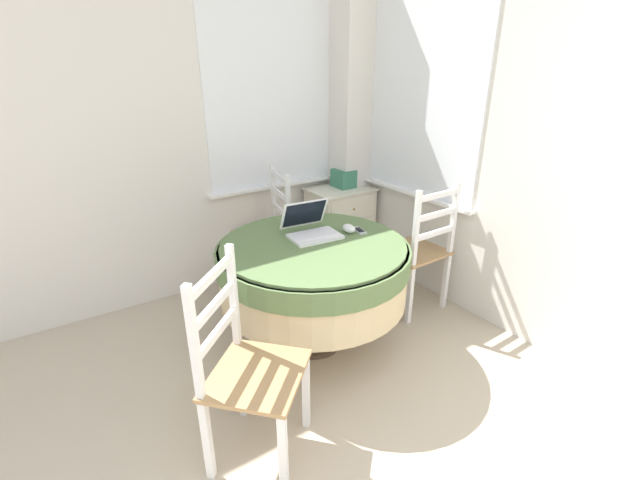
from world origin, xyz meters
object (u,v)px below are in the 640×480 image
computer_mouse (349,228)px  corner_cabinet (340,226)px  laptop (311,228)px  storage_box (344,178)px  dining_chair_near_back_window (266,234)px  dining_chair_camera_near (247,370)px  cell_phone (359,230)px  round_dining_table (313,267)px  dining_chair_near_right_window (418,251)px

computer_mouse → corner_cabinet: size_ratio=0.15×
laptop → storage_box: bearing=43.8°
laptop → dining_chair_near_back_window: bearing=85.7°
laptop → dining_chair_camera_near: (-0.76, -0.65, -0.30)m
cell_phone → round_dining_table: bearing=179.6°
laptop → round_dining_table: bearing=-117.4°
cell_phone → corner_cabinet: size_ratio=0.18×
corner_cabinet → storage_box: (0.06, 0.03, 0.43)m
dining_chair_near_right_window → corner_cabinet: bearing=89.7°
dining_chair_near_right_window → dining_chair_camera_near: bearing=-162.4°
dining_chair_camera_near → cell_phone: bearing=27.0°
dining_chair_camera_near → storage_box: (1.64, 1.50, 0.32)m
round_dining_table → corner_cabinet: (0.89, 0.93, -0.21)m
laptop → cell_phone: laptop is taller
dining_chair_camera_near → corner_cabinet: 2.17m
dining_chair_near_back_window → round_dining_table: bearing=-97.6°
corner_cabinet → round_dining_table: bearing=-133.6°
round_dining_table → storage_box: 1.36m
computer_mouse → corner_cabinet: (0.60, 0.91, -0.40)m
round_dining_table → dining_chair_camera_near: dining_chair_camera_near is taller
laptop → dining_chair_near_back_window: 0.82m
dining_chair_near_right_window → cell_phone: bearing=176.1°
laptop → computer_mouse: laptop is taller
computer_mouse → dining_chair_camera_near: bearing=-150.4°
dining_chair_near_right_window → computer_mouse: bearing=174.4°
round_dining_table → cell_phone: size_ratio=9.17×
computer_mouse → dining_chair_camera_near: 1.17m
storage_box → corner_cabinet: bearing=-150.4°
computer_mouse → round_dining_table: bearing=-176.0°
round_dining_table → dining_chair_near_right_window: bearing=-2.5°
cell_phone → dining_chair_near_back_window: size_ratio=0.13×
dining_chair_camera_near → round_dining_table: bearing=37.6°
dining_chair_near_back_window → dining_chair_camera_near: size_ratio=1.00×
dining_chair_near_back_window → corner_cabinet: bearing=4.5°
dining_chair_near_back_window → dining_chair_camera_near: (-0.82, -1.41, 0.00)m
cell_phone → dining_chair_near_right_window: dining_chair_near_right_window is taller
round_dining_table → laptop: size_ratio=3.53×
dining_chair_near_back_window → dining_chair_near_right_window: bearing=-49.9°
round_dining_table → dining_chair_near_right_window: 0.89m
dining_chair_near_back_window → dining_chair_near_right_window: size_ratio=1.00×
round_dining_table → laptop: bearing=62.6°
round_dining_table → dining_chair_near_right_window: size_ratio=1.20×
laptop → corner_cabinet: 1.23m
cell_phone → dining_chair_near_right_window: bearing=-3.9°
cell_phone → storage_box: bearing=58.5°
computer_mouse → dining_chair_near_right_window: bearing=-5.6°
cell_phone → storage_box: size_ratio=0.68×
corner_cabinet → cell_phone: bearing=-119.8°
dining_chair_near_right_window → dining_chair_camera_near: same height
cell_phone → corner_cabinet: (0.54, 0.93, -0.38)m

